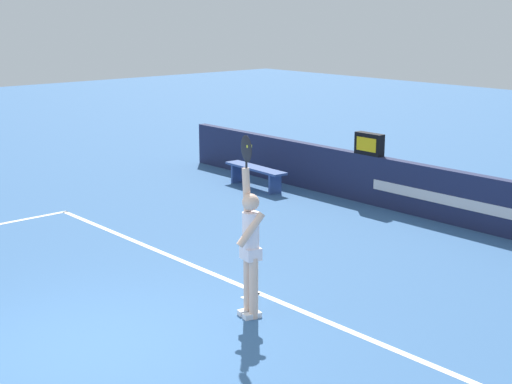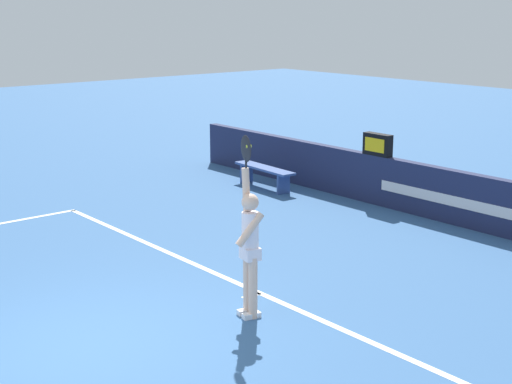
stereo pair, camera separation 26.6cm
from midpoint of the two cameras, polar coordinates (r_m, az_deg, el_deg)
name	(u,v)px [view 1 (the left image)]	position (r m, az deg, el deg)	size (l,w,h in m)	color
ground_plane	(84,350)	(9.23, -13.79, -11.61)	(60.00, 60.00, 0.00)	#345D90
court_lines	(81,351)	(9.22, -13.99, -11.65)	(11.65, 5.71, 0.00)	white
back_wall	(465,200)	(14.14, 15.10, -0.58)	(15.77, 0.21, 1.01)	#1E2447
speed_display	(369,144)	(15.34, 8.12, 3.64)	(0.65, 0.19, 0.44)	black
tennis_player	(250,244)	(9.56, -1.24, -3.99)	(0.45, 0.41, 2.39)	beige
tennis_ball	(249,146)	(9.31, -1.34, 3.49)	(0.07, 0.07, 0.07)	yellow
courtside_bench_near	(256,172)	(16.65, -0.49, 1.56)	(1.80, 0.46, 0.47)	#314A88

